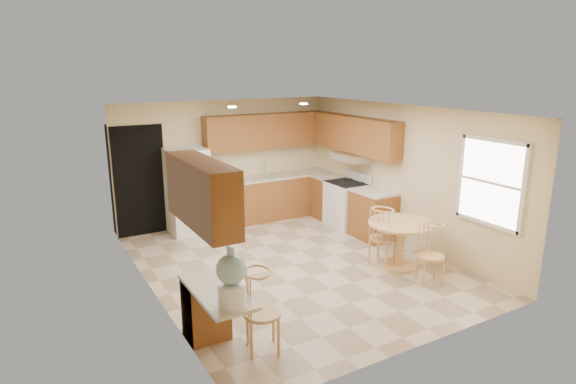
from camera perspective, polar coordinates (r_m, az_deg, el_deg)
floor at (r=7.93m, az=0.76°, el=-8.63°), size 5.50×5.50×0.00m
ceiling at (r=7.31m, az=0.82°, el=9.67°), size 4.50×5.50×0.02m
wall_back at (r=9.93m, az=-7.37°, el=3.58°), size 4.50×0.02×2.50m
wall_front at (r=5.46m, az=15.82°, el=-6.11°), size 4.50×0.02×2.50m
wall_left at (r=6.70m, az=-15.99°, el=-2.26°), size 0.02×5.50×2.50m
wall_right at (r=8.86m, az=13.40°, el=1.96°), size 0.02×5.50×2.50m
doorway at (r=9.44m, az=-17.12°, el=1.23°), size 0.90×0.02×2.10m
base_cab_back at (r=10.21m, az=-2.04°, el=-0.70°), size 2.75×0.60×0.87m
counter_back at (r=10.10m, az=-2.06°, el=1.79°), size 2.75×0.63×0.04m
base_cab_right_a at (r=10.27m, az=4.83°, el=-0.66°), size 0.60×0.59×0.87m
counter_right_a at (r=10.16m, az=4.89°, el=1.81°), size 0.63×0.59×0.04m
base_cab_right_b at (r=9.16m, az=10.02°, el=-2.73°), size 0.60×0.80×0.87m
counter_right_b at (r=9.04m, az=10.15°, el=0.02°), size 0.63×0.80×0.04m
upper_cab_back at (r=10.05m, az=-2.48°, el=7.28°), size 2.75×0.33×0.70m
upper_cab_right at (r=9.55m, az=7.90°, el=6.77°), size 0.33×2.42×0.70m
upper_cab_left at (r=5.10m, az=-10.18°, el=-0.13°), size 0.33×1.40×0.70m
sink at (r=10.09m, az=-2.19°, el=1.90°), size 0.78×0.44×0.01m
range_hood at (r=9.55m, az=7.52°, el=4.16°), size 0.50×0.76×0.14m
desk_pedestal at (r=5.92m, az=-9.68°, el=-13.50°), size 0.48×0.42×0.72m
desk_top at (r=5.43m, az=-8.42°, el=-11.56°), size 0.50×1.20×0.04m
window at (r=7.59m, az=22.94°, el=1.05°), size 0.06×1.12×1.30m
can_light_a at (r=8.15m, az=-6.64°, el=9.98°), size 0.14×0.14×0.02m
can_light_b at (r=8.80m, az=1.87°, el=10.40°), size 0.14×0.14×0.02m
refrigerator at (r=9.38m, az=-11.80°, el=0.08°), size 0.73×0.71×1.65m
stove at (r=9.72m, az=6.98°, el=-1.39°), size 0.65×0.76×1.09m
dining_table at (r=7.85m, az=13.18°, el=-5.35°), size 1.03×1.03×0.77m
chair_table_a at (r=7.84m, az=11.64°, el=-4.70°), size 0.42×0.54×0.95m
chair_table_b at (r=7.36m, az=17.11°, el=-6.63°), size 0.40×0.44×0.89m
chair_desk at (r=5.42m, az=-2.60°, el=-13.39°), size 0.42×0.55×0.96m
water_crock at (r=4.94m, az=-6.71°, el=-10.24°), size 0.31×0.31×0.64m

